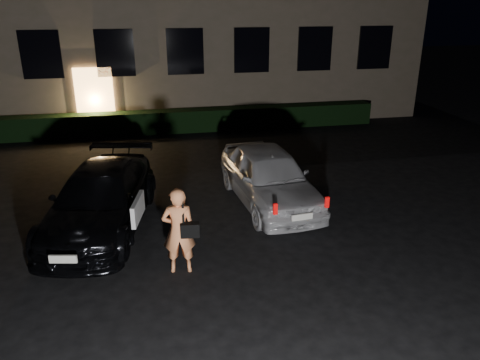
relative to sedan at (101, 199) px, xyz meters
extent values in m
plane|color=black|center=(2.74, -2.60, -0.68)|extent=(80.00, 80.00, 0.00)
cube|color=#FFB25E|center=(-0.76, 8.34, 0.57)|extent=(1.40, 0.10, 2.50)
cube|color=black|center=(-2.46, 8.34, 2.32)|extent=(1.40, 0.10, 1.70)
cube|color=black|center=(0.14, 8.34, 2.32)|extent=(1.40, 0.10, 1.70)
cube|color=black|center=(2.74, 8.34, 2.32)|extent=(1.40, 0.10, 1.70)
cube|color=black|center=(5.34, 8.34, 2.32)|extent=(1.40, 0.10, 1.70)
cube|color=black|center=(7.94, 8.34, 2.32)|extent=(1.40, 0.10, 1.70)
cube|color=black|center=(10.54, 8.34, 2.32)|extent=(1.40, 0.10, 1.70)
cube|color=black|center=(2.74, 7.90, -0.26)|extent=(15.00, 0.70, 0.85)
imported|color=black|center=(0.00, 0.00, 0.00)|extent=(2.80, 4.99, 1.37)
cube|color=white|center=(0.84, -1.05, 0.16)|extent=(0.28, 0.97, 0.46)
cube|color=silver|center=(-0.48, -2.39, -0.09)|extent=(0.50, 0.14, 0.15)
imported|color=silver|center=(4.07, 0.58, 0.04)|extent=(2.10, 4.37, 1.44)
cube|color=red|center=(3.67, -1.49, 0.10)|extent=(0.09, 0.06, 0.24)
cube|color=red|center=(4.86, -1.37, 0.10)|extent=(0.09, 0.06, 0.24)
cube|color=silver|center=(4.27, -1.48, -0.14)|extent=(0.48, 0.09, 0.14)
imported|color=#FF965B|center=(1.59, -2.21, 0.18)|extent=(0.66, 0.47, 1.72)
cube|color=black|center=(1.79, -2.35, 0.24)|extent=(0.36, 0.19, 0.27)
cube|color=black|center=(1.68, -2.30, 0.63)|extent=(0.04, 0.06, 0.53)
camera|label=1|loc=(1.19, -10.08, 4.25)|focal=35.00mm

